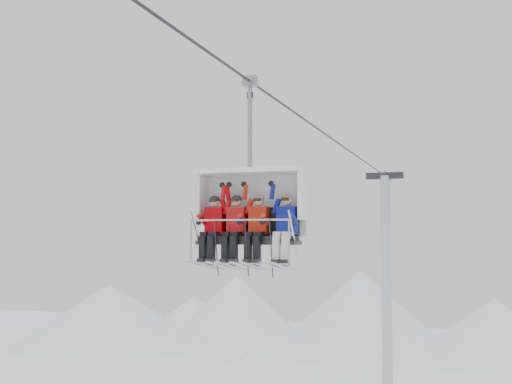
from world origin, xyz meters
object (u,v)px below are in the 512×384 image
(skier_far_right, at_px, (285,226))
(skier_far_left, at_px, (213,227))
(chairlift_carrier, at_px, (252,205))
(lift_tower_right, at_px, (387,315))
(skier_center_right, at_px, (257,227))
(skier_center_left, at_px, (235,227))

(skier_far_right, bearing_deg, skier_far_left, 180.00)
(chairlift_carrier, bearing_deg, skier_far_left, -158.20)
(lift_tower_right, height_order, skier_center_right, lift_tower_right)
(skier_center_left, height_order, skier_far_right, same)
(chairlift_carrier, bearing_deg, skier_far_right, -20.18)
(lift_tower_right, relative_size, chairlift_carrier, 3.38)
(skier_center_right, xyz_separation_m, skier_far_right, (0.60, 0.00, 0.00))
(skier_center_right, height_order, skier_far_right, same)
(skier_center_left, xyz_separation_m, skier_center_right, (0.49, 0.00, 0.00))
(chairlift_carrier, relative_size, skier_center_right, 2.36)
(chairlift_carrier, relative_size, skier_far_right, 2.36)
(chairlift_carrier, bearing_deg, skier_center_left, -130.90)
(chairlift_carrier, height_order, skier_center_right, chairlift_carrier)
(lift_tower_right, xyz_separation_m, skier_far_right, (0.83, -22.59, 4.41))
(skier_far_left, xyz_separation_m, skier_center_right, (0.99, 0.00, 0.00))
(skier_far_right, bearing_deg, chairlift_carrier, 159.82)
(chairlift_carrier, bearing_deg, skier_center_right, -53.16)
(chairlift_carrier, bearing_deg, lift_tower_right, 90.00)
(skier_center_right, bearing_deg, lift_tower_right, 90.58)
(lift_tower_right, distance_m, skier_far_right, 23.03)
(skier_center_left, xyz_separation_m, skier_far_right, (1.09, 0.00, 0.00))
(skier_far_right, bearing_deg, skier_center_right, 180.00)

